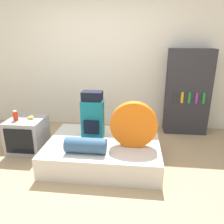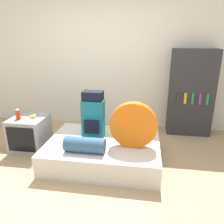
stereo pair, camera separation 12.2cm
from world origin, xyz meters
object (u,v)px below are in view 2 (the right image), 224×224
backpack (93,115)px  sleeping_roll (85,145)px  canister (18,114)px  bookshelf (191,93)px  tent_bag (133,125)px  television (30,133)px

backpack → sleeping_roll: bearing=-90.1°
backpack → canister: size_ratio=4.43×
sleeping_roll → bookshelf: bearing=45.3°
tent_bag → canister: bearing=173.3°
backpack → television: bearing=178.0°
tent_bag → television: tent_bag is taller
backpack → tent_bag: 0.65m
television → backpack: bearing=-2.0°
bookshelf → canister: bearing=-157.8°
television → canister: (-0.11, -0.07, 0.34)m
backpack → canister: (-1.19, -0.03, -0.04)m
backpack → canister: bearing=-178.6°
backpack → bookshelf: 1.92m
sleeping_roll → bookshelf: size_ratio=0.34×
canister → bookshelf: bookshelf is taller
backpack → sleeping_roll: backpack is taller
backpack → bookshelf: bookshelf is taller
backpack → tent_bag: backpack is taller
bookshelf → tent_bag: bearing=-125.8°
television → bookshelf: size_ratio=0.35×
canister → backpack: bearing=1.4°
tent_bag → television: 1.74m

